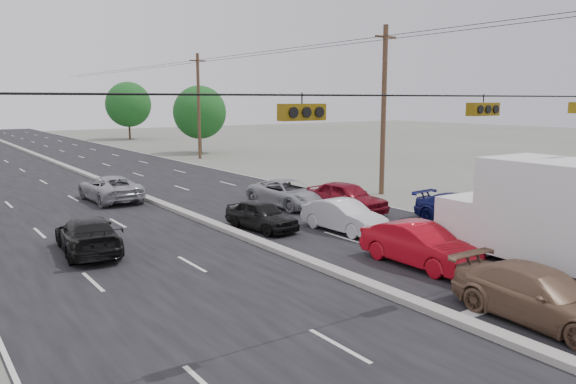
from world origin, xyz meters
The scene contains 18 objects.
ground centered at (0.00, 0.00, 0.00)m, with size 200.00×200.00×0.00m, color #606356.
road_surface centered at (0.00, 30.00, 0.00)m, with size 20.00×160.00×0.02m, color black.
center_median centered at (0.00, 30.00, 0.10)m, with size 0.50×160.00×0.20m, color gray.
utility_pole_right_b centered at (12.50, 15.00, 5.11)m, with size 1.60×0.30×10.00m.
utility_pole_right_c centered at (12.50, 40.00, 5.11)m, with size 1.60×0.30×10.00m.
traffic_signals centered at (1.40, 0.00, 5.49)m, with size 25.00×0.30×0.54m.
tree_right_mid centered at (15.00, 45.00, 4.34)m, with size 5.60×5.60×7.14m.
tree_right_far centered at (16.00, 70.00, 4.96)m, with size 6.40×6.40×8.16m.
box_truck centered at (5.03, -0.30, 1.99)m, with size 2.91×7.73×3.88m.
tan_sedan centered at (1.79, -1.86, 0.70)m, with size 1.96×4.82×1.40m, color brown.
red_sedan centered at (3.00, 3.34, 0.73)m, with size 1.55×4.45×1.47m, color #AD0A18.
queue_car_a centered at (1.40, 11.06, 0.65)m, with size 1.54×3.83×1.31m, color black.
queue_car_b centered at (4.16, 8.73, 0.69)m, with size 1.45×4.16×1.37m, color silver.
queue_car_c centered at (5.48, 14.85, 0.71)m, with size 2.35×5.10×1.42m, color #94979B.
queue_car_d centered at (9.60, 6.73, 0.68)m, with size 1.89×4.66×1.35m, color #101552.
queue_car_e centered at (7.00, 11.87, 0.79)m, with size 1.86×4.62×1.57m, color maroon.
oncoming_near centered at (-5.94, 11.54, 0.69)m, with size 1.93×4.75×1.38m, color black.
oncoming_far centered at (-1.87, 21.95, 0.73)m, with size 2.41×5.24×1.45m, color #9A9CA1.
Camera 1 is at (-11.42, -9.47, 5.72)m, focal length 35.00 mm.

